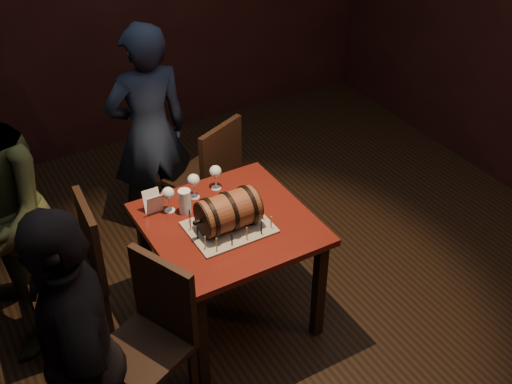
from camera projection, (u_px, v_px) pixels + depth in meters
room_shell at (257, 124)px, 3.18m from camera, size 5.04×5.04×2.80m
pub_table at (229, 236)px, 3.66m from camera, size 0.90×0.90×0.75m
cake_board at (229, 227)px, 3.54m from camera, size 0.45×0.35×0.01m
barrel_cake at (228, 211)px, 3.48m from camera, size 0.38×0.22×0.22m
birthday_candles at (229, 221)px, 3.52m from camera, size 0.40×0.30×0.09m
wine_glass_left at (168, 194)px, 3.61m from camera, size 0.07×0.07×0.16m
wine_glass_mid at (193, 181)px, 3.72m from camera, size 0.07×0.07×0.16m
wine_glass_right at (215, 172)px, 3.79m from camera, size 0.07×0.07×0.16m
pint_of_ale at (185, 202)px, 3.62m from camera, size 0.07×0.07×0.15m
menu_card at (153, 203)px, 3.63m from camera, size 0.10×0.05×0.13m
chair_back at (211, 174)px, 4.39m from camera, size 0.53×0.53×0.93m
chair_left_rear at (78, 267)px, 3.62m from camera, size 0.43×0.43×0.93m
chair_left_front at (153, 332)px, 3.23m from camera, size 0.53×0.53×0.93m
person_back at (149, 134)px, 4.33m from camera, size 0.58×0.39×1.56m
person_left_front at (79, 356)px, 2.76m from camera, size 0.51×0.97×1.58m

